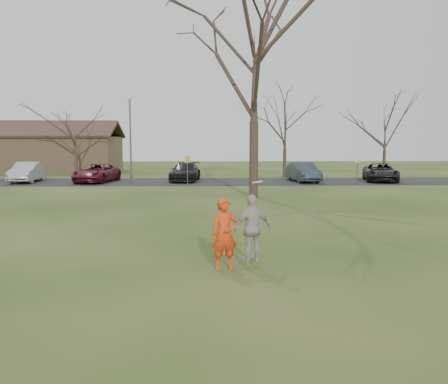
{
  "coord_description": "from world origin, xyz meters",
  "views": [
    {
      "loc": [
        -0.5,
        -11.98,
        3.24
      ],
      "look_at": [
        0.0,
        4.0,
        1.5
      ],
      "focal_mm": 38.96,
      "sensor_mm": 36.0,
      "label": 1
    }
  ],
  "objects_px": {
    "catching_play": "(252,228)",
    "lamp_post": "(130,129)",
    "car_6": "(381,172)",
    "building": "(17,152)",
    "player_defender": "(224,234)",
    "car_3": "(185,172)",
    "car_2": "(97,173)",
    "car_5": "(303,172)",
    "big_tree": "(254,70)",
    "car_1": "(27,172)"
  },
  "relations": [
    {
      "from": "catching_play",
      "to": "lamp_post",
      "type": "height_order",
      "value": "lamp_post"
    },
    {
      "from": "car_6",
      "to": "building",
      "type": "distance_m",
      "value": 35.26
    },
    {
      "from": "player_defender",
      "to": "car_3",
      "type": "distance_m",
      "value": 25.62
    },
    {
      "from": "car_2",
      "to": "catching_play",
      "type": "bearing_deg",
      "value": -59.14
    },
    {
      "from": "car_2",
      "to": "lamp_post",
      "type": "height_order",
      "value": "lamp_post"
    },
    {
      "from": "player_defender",
      "to": "car_5",
      "type": "relative_size",
      "value": 0.4
    },
    {
      "from": "car_5",
      "to": "big_tree",
      "type": "height_order",
      "value": "big_tree"
    },
    {
      "from": "car_3",
      "to": "catching_play",
      "type": "xyz_separation_m",
      "value": [
        2.91,
        -25.42,
        0.27
      ]
    },
    {
      "from": "car_1",
      "to": "car_2",
      "type": "distance_m",
      "value": 5.25
    },
    {
      "from": "car_5",
      "to": "car_6",
      "type": "relative_size",
      "value": 0.89
    },
    {
      "from": "player_defender",
      "to": "car_5",
      "type": "bearing_deg",
      "value": 62.7
    },
    {
      "from": "catching_play",
      "to": "building",
      "type": "relative_size",
      "value": 0.1
    },
    {
      "from": "big_tree",
      "to": "building",
      "type": "bearing_deg",
      "value": 133.73
    },
    {
      "from": "car_3",
      "to": "lamp_post",
      "type": "distance_m",
      "value": 5.7
    },
    {
      "from": "catching_play",
      "to": "big_tree",
      "type": "xyz_separation_m",
      "value": [
        1.41,
        15.0,
        5.98
      ]
    },
    {
      "from": "car_1",
      "to": "car_2",
      "type": "relative_size",
      "value": 0.92
    },
    {
      "from": "car_5",
      "to": "lamp_post",
      "type": "bearing_deg",
      "value": -178.79
    },
    {
      "from": "car_1",
      "to": "car_3",
      "type": "height_order",
      "value": "car_1"
    },
    {
      "from": "catching_play",
      "to": "lamp_post",
      "type": "relative_size",
      "value": 0.33
    },
    {
      "from": "lamp_post",
      "to": "car_1",
      "type": "bearing_deg",
      "value": 163.62
    },
    {
      "from": "catching_play",
      "to": "big_tree",
      "type": "bearing_deg",
      "value": 84.63
    },
    {
      "from": "car_6",
      "to": "lamp_post",
      "type": "bearing_deg",
      "value": -160.71
    },
    {
      "from": "car_2",
      "to": "car_3",
      "type": "xyz_separation_m",
      "value": [
        6.6,
        0.81,
        0.02
      ]
    },
    {
      "from": "car_6",
      "to": "big_tree",
      "type": "relative_size",
      "value": 0.36
    },
    {
      "from": "big_tree",
      "to": "car_1",
      "type": "bearing_deg",
      "value": 148.51
    },
    {
      "from": "catching_play",
      "to": "car_2",
      "type": "bearing_deg",
      "value": 111.12
    },
    {
      "from": "car_2",
      "to": "lamp_post",
      "type": "xyz_separation_m",
      "value": [
        2.92,
        -2.11,
        3.24
      ]
    },
    {
      "from": "car_6",
      "to": "big_tree",
      "type": "bearing_deg",
      "value": -125.09
    },
    {
      "from": "car_1",
      "to": "car_5",
      "type": "bearing_deg",
      "value": -3.27
    },
    {
      "from": "car_1",
      "to": "building",
      "type": "distance_m",
      "value": 14.39
    },
    {
      "from": "player_defender",
      "to": "big_tree",
      "type": "height_order",
      "value": "big_tree"
    },
    {
      "from": "car_6",
      "to": "big_tree",
      "type": "xyz_separation_m",
      "value": [
        -10.64,
        -9.7,
        6.27
      ]
    },
    {
      "from": "car_2",
      "to": "car_6",
      "type": "relative_size",
      "value": 0.99
    },
    {
      "from": "car_3",
      "to": "building",
      "type": "height_order",
      "value": "building"
    },
    {
      "from": "player_defender",
      "to": "car_2",
      "type": "relative_size",
      "value": 0.36
    },
    {
      "from": "player_defender",
      "to": "lamp_post",
      "type": "xyz_separation_m",
      "value": [
        -5.88,
        22.6,
        3.07
      ]
    },
    {
      "from": "player_defender",
      "to": "building",
      "type": "relative_size",
      "value": 0.09
    },
    {
      "from": "player_defender",
      "to": "building",
      "type": "bearing_deg",
      "value": 105.59
    },
    {
      "from": "car_5",
      "to": "car_6",
      "type": "xyz_separation_m",
      "value": [
        6.01,
        0.18,
        -0.04
      ]
    },
    {
      "from": "catching_play",
      "to": "lamp_post",
      "type": "xyz_separation_m",
      "value": [
        -6.59,
        22.5,
        2.95
      ]
    },
    {
      "from": "building",
      "to": "car_3",
      "type": "bearing_deg",
      "value": -35.43
    },
    {
      "from": "car_3",
      "to": "car_5",
      "type": "relative_size",
      "value": 1.1
    },
    {
      "from": "car_3",
      "to": "lamp_post",
      "type": "bearing_deg",
      "value": -136.41
    },
    {
      "from": "car_2",
      "to": "big_tree",
      "type": "xyz_separation_m",
      "value": [
        10.92,
        -9.61,
        6.27
      ]
    },
    {
      "from": "player_defender",
      "to": "building",
      "type": "height_order",
      "value": "building"
    },
    {
      "from": "lamp_post",
      "to": "catching_play",
      "type": "bearing_deg",
      "value": -73.68
    },
    {
      "from": "car_3",
      "to": "big_tree",
      "type": "relative_size",
      "value": 0.35
    },
    {
      "from": "car_1",
      "to": "car_3",
      "type": "xyz_separation_m",
      "value": [
        11.84,
        0.52,
        -0.04
      ]
    },
    {
      "from": "player_defender",
      "to": "big_tree",
      "type": "bearing_deg",
      "value": 70.05
    },
    {
      "from": "player_defender",
      "to": "car_6",
      "type": "height_order",
      "value": "player_defender"
    }
  ]
}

